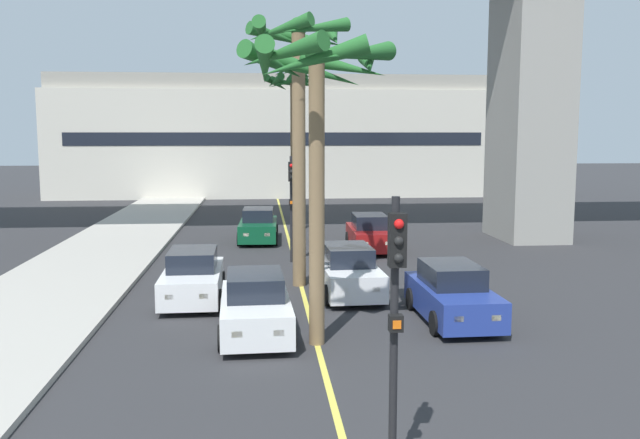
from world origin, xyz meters
TOP-DOWN VIEW (x-y plane):
  - lane_stripe_center at (0.00, 24.00)m, footprint 0.14×56.00m
  - pier_building_backdrop at (0.00, 55.57)m, footprint 35.82×8.04m
  - car_queue_front at (3.84, 16.60)m, footprint 1.89×4.13m
  - car_queue_second at (-1.45, 30.79)m, footprint 1.94×4.16m
  - car_queue_third at (-1.49, 15.81)m, footprint 1.94×4.16m
  - car_queue_fourth at (3.42, 27.92)m, footprint 1.91×4.14m
  - car_queue_fifth at (1.41, 19.83)m, footprint 1.94×4.15m
  - car_queue_sixth at (-3.41, 19.46)m, footprint 1.88×4.12m
  - traffic_light_median_near at (0.57, 8.27)m, footprint 0.24×0.37m
  - traffic_light_median_far at (-0.12, 25.40)m, footprint 0.24×0.37m
  - palm_tree_near_median at (0.72, 34.58)m, footprint 2.97×2.98m
  - palm_tree_mid_median at (-0.03, 14.87)m, footprint 3.71×3.71m
  - palm_tree_far_median at (0.70, 40.18)m, footprint 3.61×3.63m
  - palm_tree_farthest_median at (-0.09, 21.28)m, footprint 3.37×3.58m

SIDE VIEW (x-z plane):
  - lane_stripe_center at x=0.00m, z-range 0.00..0.01m
  - car_queue_front at x=3.84m, z-range -0.06..1.50m
  - car_queue_second at x=-1.45m, z-range -0.06..1.50m
  - car_queue_third at x=-1.49m, z-range -0.06..1.50m
  - car_queue_fourth at x=3.42m, z-range -0.06..1.50m
  - car_queue_fifth at x=1.41m, z-range -0.06..1.50m
  - car_queue_sixth at x=-3.41m, z-range -0.06..1.50m
  - traffic_light_median_near at x=0.57m, z-range 0.61..4.81m
  - traffic_light_median_far at x=-0.12m, z-range 0.61..4.81m
  - pier_building_backdrop at x=0.00m, z-range -0.06..9.60m
  - palm_tree_mid_median at x=-0.03m, z-range 2.42..9.71m
  - palm_tree_farthest_median at x=-0.09m, z-range 2.40..11.18m
  - palm_tree_far_median at x=0.70m, z-range 2.80..11.45m
  - palm_tree_near_median at x=0.72m, z-range 2.86..11.85m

